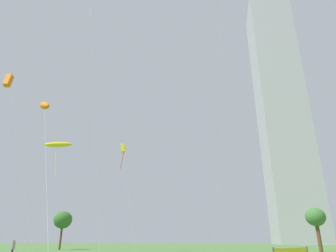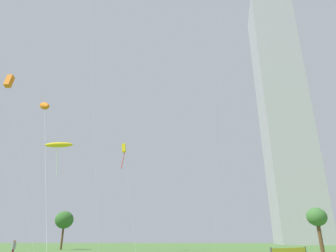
{
  "view_description": "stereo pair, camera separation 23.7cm",
  "coord_description": "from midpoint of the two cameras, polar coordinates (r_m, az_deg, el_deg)",
  "views": [
    {
      "loc": [
        3.88,
        -17.0,
        1.78
      ],
      "look_at": [
        2.94,
        13.63,
        13.56
      ],
      "focal_mm": 31.52,
      "sensor_mm": 36.0,
      "label": 1
    },
    {
      "loc": [
        4.12,
        -16.99,
        1.78
      ],
      "look_at": [
        2.94,
        13.63,
        13.56
      ],
      "focal_mm": 31.52,
      "sensor_mm": 36.0,
      "label": 2
    }
  ],
  "objects": [
    {
      "name": "person_standing_2",
      "position": [
        34.92,
        -27.54,
        -20.12
      ],
      "size": [
        0.39,
        0.39,
        1.74
      ],
      "rotation": [
        0.0,
        0.0,
        2.2
      ],
      "color": "maroon",
      "rests_on": "ground"
    },
    {
      "name": "kite_flying_1",
      "position": [
        42.45,
        -20.21,
        -3.51
      ],
      "size": [
        8.77,
        2.21,
        14.22
      ],
      "color": "silver",
      "rests_on": "ground"
    },
    {
      "name": "kite_flying_3",
      "position": [
        30.77,
        -22.57,
        3.59
      ],
      "size": [
        7.36,
        10.34,
        14.66
      ],
      "color": "silver",
      "rests_on": "ground"
    },
    {
      "name": "kite_flying_4",
      "position": [
        46.26,
        -28.24,
        7.61
      ],
      "size": [
        9.06,
        3.74,
        23.03
      ],
      "color": "silver",
      "rests_on": "ground"
    },
    {
      "name": "kite_flying_6",
      "position": [
        51.02,
        -8.41,
        -4.4
      ],
      "size": [
        3.75,
        5.1,
        17.13
      ],
      "color": "silver",
      "rests_on": "ground"
    },
    {
      "name": "park_tree_0",
      "position": [
        60.52,
        -19.31,
        -16.8
      ],
      "size": [
        3.3,
        3.3,
        6.68
      ],
      "color": "brown",
      "rests_on": "ground"
    },
    {
      "name": "park_tree_1",
      "position": [
        49.09,
        26.97,
        -15.55
      ],
      "size": [
        2.76,
        2.76,
        6.05
      ],
      "color": "brown",
      "rests_on": "ground"
    },
    {
      "name": "distant_highrise_0",
      "position": [
        132.38,
        21.24,
        3.16
      ],
      "size": [
        19.65,
        24.06,
        105.63
      ],
      "primitive_type": "cube",
      "rotation": [
        0.0,
        0.0,
        -0.15
      ],
      "color": "#A8A8AD",
      "rests_on": "ground"
    }
  ]
}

